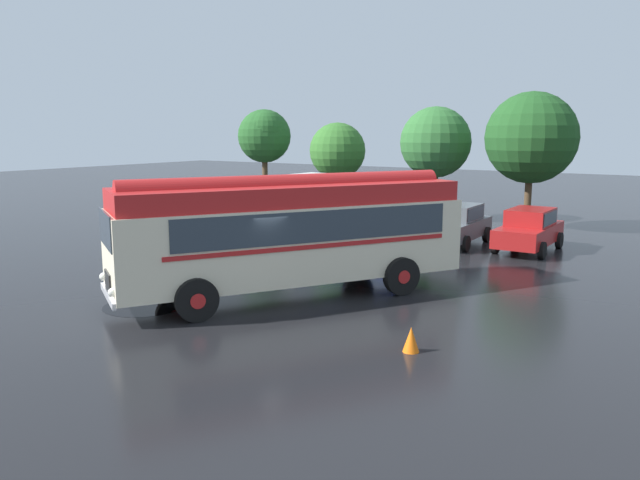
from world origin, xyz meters
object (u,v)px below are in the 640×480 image
car_near_left (347,215)px  traffic_cone (411,339)px  vintage_bus (291,231)px  car_mid_right (457,224)px  car_far_right (529,229)px  box_van (294,199)px  car_mid_left (400,220)px

car_near_left → traffic_cone: car_near_left is taller
vintage_bus → car_mid_right: bearing=84.7°
car_mid_right → traffic_cone: 13.42m
car_mid_right → traffic_cone: bearing=-73.0°
car_far_right → traffic_cone: (1.03, -13.04, -0.57)m
car_near_left → box_van: box_van is taller
vintage_bus → car_near_left: size_ratio=2.32×
vintage_bus → car_far_right: bearing=70.1°
vintage_bus → traffic_cone: bearing=-25.9°
car_far_right → traffic_cone: size_ratio=7.67×
car_mid_left → car_mid_right: 2.59m
car_mid_left → car_far_right: bearing=3.2°
car_mid_left → car_mid_right: (2.59, 0.08, 0.00)m
vintage_bus → box_van: 13.17m
car_near_left → car_mid_left: same height
car_near_left → traffic_cone: (9.32, -12.89, -0.57)m
car_near_left → traffic_cone: size_ratio=7.76×
traffic_cone → box_van: bearing=133.5°
car_mid_left → traffic_cone: car_mid_left is taller
car_mid_right → box_van: size_ratio=0.72×
car_near_left → car_mid_right: (5.40, -0.07, 0.00)m
car_mid_left → car_mid_right: bearing=1.7°
vintage_bus → car_far_right: 11.40m
vintage_bus → car_mid_right: 10.54m
car_near_left → traffic_cone: bearing=-54.1°
car_mid_right → car_far_right: same height
car_near_left → car_mid_right: size_ratio=1.01×
vintage_bus → car_near_left: bearing=112.8°
car_mid_right → box_van: 8.57m
vintage_bus → traffic_cone: (4.89, -2.37, -1.62)m
car_far_right → box_van: box_van is taller
box_van → traffic_cone: bearing=-46.5°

